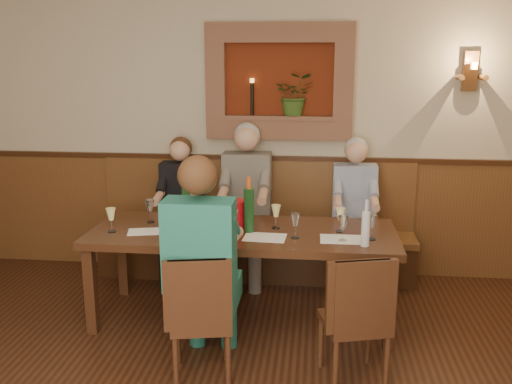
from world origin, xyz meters
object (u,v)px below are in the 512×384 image
person_bench_right (354,226)px  wine_bottle_green_a (249,209)px  chair_near_left (202,341)px  spittoon_bucket (232,215)px  person_bench_mid (246,217)px  person_chair_front (203,282)px  wine_bottle_green_b (187,204)px  person_bench_left (181,221)px  chair_near_right (354,343)px  water_bottle (366,228)px  dining_table (243,239)px  bench (256,243)px

person_bench_right → wine_bottle_green_a: (-0.86, -0.88, 0.37)m
chair_near_left → spittoon_bucket: (0.07, 0.89, 0.61)m
chair_near_left → person_bench_mid: size_ratio=0.59×
chair_near_left → person_chair_front: 0.38m
wine_bottle_green_a → wine_bottle_green_b: (-0.54, 0.19, -0.02)m
person_bench_right → wine_bottle_green_a: size_ratio=3.13×
chair_near_left → person_bench_mid: person_bench_mid is taller
person_bench_left → wine_bottle_green_a: size_ratio=3.08×
chair_near_right → person_bench_right: person_bench_right is taller
person_bench_mid → wine_bottle_green_b: 0.84m
person_bench_left → wine_bottle_green_b: 0.80m
person_bench_right → water_bottle: person_bench_right is taller
dining_table → wine_bottle_green_a: 0.27m
dining_table → bench: 1.01m
person_bench_left → wine_bottle_green_b: person_bench_left is taller
bench → person_bench_left: size_ratio=2.22×
chair_near_right → person_bench_right: bearing=71.6°
chair_near_left → wine_bottle_green_b: 1.27m
chair_near_left → person_bench_right: 2.06m
person_chair_front → person_bench_right: bearing=56.2°
water_bottle → spittoon_bucket: bearing=164.7°
person_bench_right → wine_bottle_green_b: size_ratio=3.52×
person_bench_right → chair_near_left: bearing=-121.9°
dining_table → person_bench_right: bearing=42.4°
spittoon_bucket → person_bench_mid: bearing=89.7°
dining_table → person_chair_front: person_chair_front is taller
person_bench_right → wine_bottle_green_a: bearing=-134.6°
spittoon_bucket → person_bench_right: bearing=39.9°
dining_table → person_bench_mid: person_bench_mid is taller
chair_near_left → wine_bottle_green_a: (0.21, 0.85, 0.68)m
dining_table → spittoon_bucket: size_ratio=10.05×
chair_near_right → person_bench_mid: (-0.92, 1.65, 0.36)m
dining_table → wine_bottle_green_b: 0.56m
person_bench_left → person_bench_right: bearing=-0.0°
bench → person_bench_right: (0.92, -0.10, 0.24)m
person_chair_front → spittoon_bucket: 0.82m
person_bench_right → wine_bottle_green_b: 1.60m
person_bench_right → wine_bottle_green_b: (-1.40, -0.68, 0.35)m
person_chair_front → water_bottle: person_chair_front is taller
chair_near_left → wine_bottle_green_b: wine_bottle_green_b is taller
bench → person_bench_left: bearing=-171.7°
person_bench_left → person_bench_mid: bearing=-0.4°
chair_near_left → person_bench_mid: (0.08, 1.72, 0.36)m
dining_table → wine_bottle_green_a: wine_bottle_green_a is taller
person_chair_front → spittoon_bucket: (0.08, 0.77, 0.25)m
chair_near_right → spittoon_bucket: bearing=123.0°
person_bench_left → person_bench_mid: 0.63m
person_bench_mid → spittoon_bucket: 0.87m
wine_bottle_green_b → wine_bottle_green_a: bearing=-20.0°
chair_near_right → person_bench_left: size_ratio=0.66×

